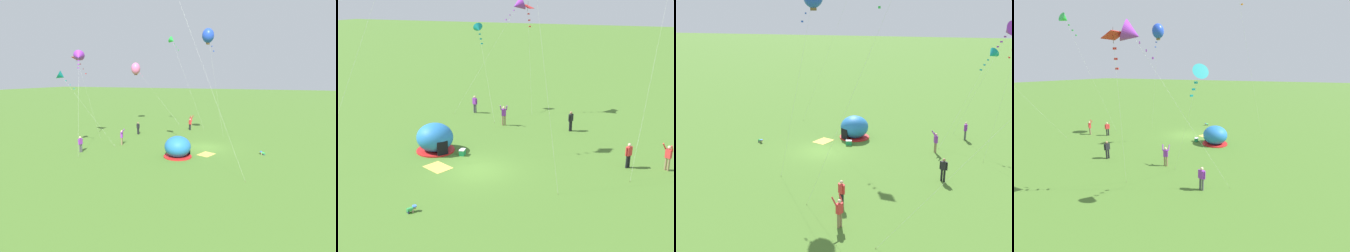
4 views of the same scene
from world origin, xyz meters
The scene contains 15 objects.
ground_plane centered at (0.00, 0.00, 0.00)m, with size 300.00×300.00×0.00m, color #477028.
popup_tent centered at (-4.40, 1.82, 1.00)m, with size 2.81×2.81×2.10m.
picnic_blanket centered at (-2.61, -0.70, 0.01)m, with size 1.70×1.30×0.01m, color gold.
cooler_box centered at (-2.16, 1.84, 0.22)m, with size 0.46×0.59×0.44m.
toddler_crawling centered at (-0.77, -6.14, 0.18)m, with size 0.44×0.53×0.32m.
person_strolling centered at (3.63, 10.18, 0.96)m, with size 0.36×0.56×1.72m.
person_flying_kite centered at (-2.19, 9.40, 1.00)m, with size 0.71×0.60×1.89m.
person_with_toddler centered at (9.02, 4.22, 0.96)m, with size 0.42×0.49×1.72m.
person_far_back centered at (11.42, 4.75, 1.00)m, with size 0.72×0.65×1.89m.
person_watching_sky centered at (-6.37, 11.95, 0.96)m, with size 0.58×0.32×1.72m.
kite_purple centered at (-2.83, 14.30, 10.15)m, with size 6.22×4.30×10.90m.
kite_green centered at (10.35, 7.56, 13.24)m, with size 1.51×6.08×13.84m.
kite_red centered at (-2.11, 14.97, 9.67)m, with size 1.85×2.43×10.44m.
kite_teal centered at (-6.63, 13.59, 7.94)m, with size 4.11×4.61×8.50m.
kite_blue centered at (3.32, 0.67, 12.60)m, with size 3.21×2.61×13.45m.
Camera 4 is at (-10.96, 25.41, 8.18)m, focal length 24.00 mm.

